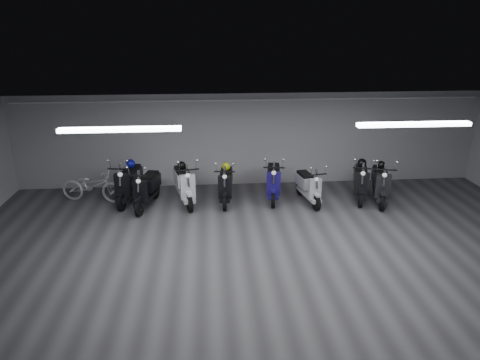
{
  "coord_description": "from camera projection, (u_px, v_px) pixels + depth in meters",
  "views": [
    {
      "loc": [
        -1.26,
        -7.37,
        4.72
      ],
      "look_at": [
        -0.51,
        2.5,
        1.05
      ],
      "focal_mm": 31.83,
      "sensor_mm": 36.0,
      "label": 1
    }
  ],
  "objects": [
    {
      "name": "floor",
      "position": [
        274.0,
        271.0,
        8.62
      ],
      "size": [
        14.0,
        10.0,
        0.01
      ],
      "primitive_type": "cube",
      "color": "#3D3D3F",
      "rests_on": "ground"
    },
    {
      "name": "ceiling",
      "position": [
        279.0,
        136.0,
        7.65
      ],
      "size": [
        14.0,
        10.0,
        0.01
      ],
      "primitive_type": "cube",
      "color": "gray",
      "rests_on": "ground"
    },
    {
      "name": "back_wall",
      "position": [
        251.0,
        140.0,
        12.81
      ],
      "size": [
        14.0,
        0.01,
        2.8
      ],
      "primitive_type": "cube",
      "color": "#A3A3A6",
      "rests_on": "ground"
    },
    {
      "name": "fluor_strip_left",
      "position": [
        120.0,
        129.0,
        8.39
      ],
      "size": [
        2.4,
        0.18,
        0.08
      ],
      "primitive_type": "cube",
      "color": "white",
      "rests_on": "ceiling"
    },
    {
      "name": "fluor_strip_right",
      "position": [
        414.0,
        124.0,
        8.82
      ],
      "size": [
        2.4,
        0.18,
        0.08
      ],
      "primitive_type": "cube",
      "color": "white",
      "rests_on": "ceiling"
    },
    {
      "name": "conduit",
      "position": [
        251.0,
        100.0,
        12.31
      ],
      "size": [
        13.6,
        0.05,
        0.05
      ],
      "primitive_type": "cylinder",
      "rotation": [
        0.0,
        1.57,
        0.0
      ],
      "color": "white",
      "rests_on": "back_wall"
    },
    {
      "name": "scooter_0",
      "position": [
        128.0,
        177.0,
        11.73
      ],
      "size": [
        0.96,
        2.02,
        1.45
      ],
      "primitive_type": null,
      "rotation": [
        0.0,
        0.0,
        -0.17
      ],
      "color": "black",
      "rests_on": "floor"
    },
    {
      "name": "scooter_1",
      "position": [
        146.0,
        183.0,
        11.38
      ],
      "size": [
        1.0,
        1.92,
        1.36
      ],
      "primitive_type": null,
      "rotation": [
        0.0,
        0.0,
        -0.23
      ],
      "color": "black",
      "rests_on": "floor"
    },
    {
      "name": "scooter_2",
      "position": [
        184.0,
        178.0,
        11.63
      ],
      "size": [
        1.09,
        2.05,
        1.45
      ],
      "primitive_type": null,
      "rotation": [
        0.0,
        0.0,
        0.24
      ],
      "color": "white",
      "rests_on": "floor"
    },
    {
      "name": "scooter_3",
      "position": [
        226.0,
        179.0,
        11.73
      ],
      "size": [
        0.77,
        1.86,
        1.35
      ],
      "primitive_type": null,
      "rotation": [
        0.0,
        0.0,
        -0.09
      ],
      "color": "black",
      "rests_on": "floor"
    },
    {
      "name": "scooter_4",
      "position": [
        274.0,
        175.0,
        11.92
      ],
      "size": [
        0.9,
        1.96,
        1.41
      ],
      "primitive_type": null,
      "rotation": [
        0.0,
        0.0,
        -0.15
      ],
      "color": "navy",
      "rests_on": "floor"
    },
    {
      "name": "scooter_6",
      "position": [
        309.0,
        181.0,
        11.68
      ],
      "size": [
        0.85,
        1.75,
        1.25
      ],
      "primitive_type": null,
      "rotation": [
        0.0,
        0.0,
        0.18
      ],
      "color": "silver",
      "rests_on": "floor"
    },
    {
      "name": "scooter_8",
      "position": [
        361.0,
        176.0,
        11.9
      ],
      "size": [
        1.13,
        1.96,
        1.38
      ],
      "primitive_type": null,
      "rotation": [
        0.0,
        0.0,
        -0.29
      ],
      "color": "black",
      "rests_on": "floor"
    },
    {
      "name": "scooter_9",
      "position": [
        381.0,
        178.0,
        11.72
      ],
      "size": [
        1.12,
        2.01,
        1.42
      ],
      "primitive_type": null,
      "rotation": [
        0.0,
        0.0,
        -0.27
      ],
      "color": "black",
      "rests_on": "floor"
    },
    {
      "name": "bicycle",
      "position": [
        92.0,
        182.0,
        11.78
      ],
      "size": [
        1.86,
        1.0,
        1.15
      ],
      "primitive_type": "imported",
      "rotation": [
        0.0,
        0.0,
        1.35
      ],
      "color": "white",
      "rests_on": "floor"
    },
    {
      "name": "helmet_0",
      "position": [
        182.0,
        165.0,
        11.77
      ],
      "size": [
        0.23,
        0.23,
        0.23
      ],
      "primitive_type": "sphere",
      "color": "black",
      "rests_on": "scooter_2"
    },
    {
      "name": "helmet_1",
      "position": [
        226.0,
        166.0,
        11.87
      ],
      "size": [
        0.23,
        0.23,
        0.23
      ],
      "primitive_type": "sphere",
      "color": "#D3EB0D",
      "rests_on": "scooter_3"
    },
    {
      "name": "helmet_2",
      "position": [
        362.0,
        163.0,
        12.04
      ],
      "size": [
        0.26,
        0.26,
        0.26
      ],
      "primitive_type": "sphere",
      "color": "black",
      "rests_on": "scooter_8"
    },
    {
      "name": "helmet_3",
      "position": [
        381.0,
        165.0,
        11.87
      ],
      "size": [
        0.23,
        0.23,
        0.23
      ],
      "primitive_type": "sphere",
      "color": "black",
      "rests_on": "scooter_9"
    },
    {
      "name": "helmet_4",
      "position": [
        131.0,
        164.0,
        11.88
      ],
      "size": [
        0.26,
        0.26,
        0.26
      ],
      "primitive_type": "sphere",
      "color": "#0C0E8D",
      "rests_on": "scooter_0"
    }
  ]
}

